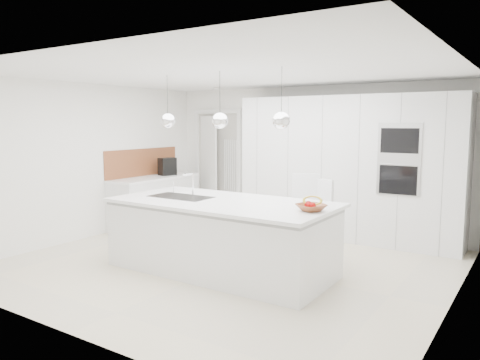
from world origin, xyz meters
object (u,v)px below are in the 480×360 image
Objects in this scene: fruit_bowl at (311,208)px; bar_stool_right at (318,222)px; bar_stool_left at (300,218)px; island_base at (221,238)px; espresso_machine at (167,167)px.

bar_stool_right reaches higher than fruit_bowl.
bar_stool_left is at bearing 121.76° from fruit_bowl.
espresso_machine is (-2.53, 1.83, 0.63)m from island_base.
fruit_bowl is 1.10m from bar_stool_right.
espresso_machine reaches higher than fruit_bowl.
bar_stool_right is at bearing -13.94° from bar_stool_left.
bar_stool_right is at bearing 3.06° from espresso_machine.
espresso_machine is at bearing 147.76° from bar_stool_left.
bar_stool_right is (3.42, -0.82, -0.51)m from espresso_machine.
bar_stool_left is 0.26m from bar_stool_right.
island_base is 2.52× the size of bar_stool_right.
island_base is 8.65× the size of espresso_machine.
fruit_bowl is at bearing -9.04° from espresso_machine.
espresso_machine is 3.55m from bar_stool_right.
island_base is 1.35m from bar_stool_right.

